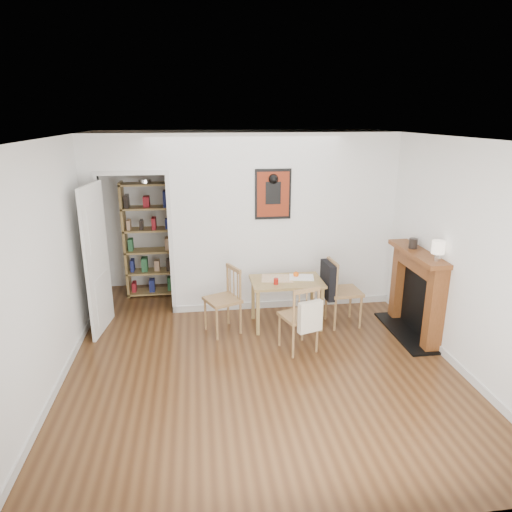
{
  "coord_description": "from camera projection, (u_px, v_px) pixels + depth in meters",
  "views": [
    {
      "loc": [
        -0.69,
        -5.03,
        2.83
      ],
      "look_at": [
        0.06,
        0.6,
        1.07
      ],
      "focal_mm": 32.0,
      "sensor_mm": 36.0,
      "label": 1
    }
  ],
  "objects": [
    {
      "name": "ceramic_jar_b",
      "position": [
        413.0,
        242.0,
        6.07
      ],
      "size": [
        0.08,
        0.08,
        0.1
      ],
      "primitive_type": "cylinder",
      "color": "black",
      "rests_on": "fireplace"
    },
    {
      "name": "mantel_lamp",
      "position": [
        438.0,
        248.0,
        5.42
      ],
      "size": [
        0.16,
        0.16,
        0.25
      ],
      "color": "silver",
      "rests_on": "fireplace"
    },
    {
      "name": "ground",
      "position": [
        258.0,
        352.0,
        5.69
      ],
      "size": [
        5.2,
        5.2,
        0.0
      ],
      "primitive_type": "plane",
      "color": "brown",
      "rests_on": "ground"
    },
    {
      "name": "dining_table",
      "position": [
        287.0,
        286.0,
        6.26
      ],
      "size": [
        0.97,
        0.62,
        0.66
      ],
      "color": "#A7884E",
      "rests_on": "ground"
    },
    {
      "name": "notebook",
      "position": [
        301.0,
        277.0,
        6.33
      ],
      "size": [
        0.37,
        0.3,
        0.02
      ],
      "primitive_type": "cube",
      "rotation": [
        0.0,
        0.0,
        -0.2
      ],
      "color": "white",
      "rests_on": "dining_table"
    },
    {
      "name": "red_glass",
      "position": [
        276.0,
        281.0,
        6.08
      ],
      "size": [
        0.06,
        0.06,
        0.08
      ],
      "primitive_type": "cylinder",
      "color": "#9C150E",
      "rests_on": "dining_table"
    },
    {
      "name": "chair_front",
      "position": [
        299.0,
        317.0,
        5.63
      ],
      "size": [
        0.56,
        0.59,
        0.88
      ],
      "color": "#A4724C",
      "rests_on": "ground"
    },
    {
      "name": "orange_fruit",
      "position": [
        296.0,
        274.0,
        6.35
      ],
      "size": [
        0.08,
        0.08,
        0.08
      ],
      "primitive_type": "sphere",
      "color": "#FF600D",
      "rests_on": "dining_table"
    },
    {
      "name": "placemat",
      "position": [
        277.0,
        278.0,
        6.31
      ],
      "size": [
        0.48,
        0.39,
        0.0
      ],
      "primitive_type": "cube",
      "rotation": [
        0.0,
        0.0,
        -0.16
      ],
      "color": "beige",
      "rests_on": "dining_table"
    },
    {
      "name": "ceramic_jar_a",
      "position": [
        413.0,
        243.0,
        5.95
      ],
      "size": [
        0.11,
        0.11,
        0.13
      ],
      "primitive_type": "cylinder",
      "color": "black",
      "rests_on": "fireplace"
    },
    {
      "name": "room_shell",
      "position": [
        252.0,
        226.0,
        6.59
      ],
      "size": [
        5.2,
        5.2,
        5.2
      ],
      "color": "white",
      "rests_on": "ground"
    },
    {
      "name": "chair_left",
      "position": [
        222.0,
        301.0,
        6.09
      ],
      "size": [
        0.6,
        0.6,
        0.91
      ],
      "color": "#A4724C",
      "rests_on": "ground"
    },
    {
      "name": "bookshelf",
      "position": [
        149.0,
        240.0,
        7.28
      ],
      "size": [
        0.78,
        0.31,
        1.85
      ],
      "color": "#A7884E",
      "rests_on": "ground"
    },
    {
      "name": "chair_right",
      "position": [
        342.0,
        291.0,
        6.31
      ],
      "size": [
        0.57,
        0.5,
        0.96
      ],
      "color": "#A4724C",
      "rests_on": "ground"
    },
    {
      "name": "fireplace",
      "position": [
        417.0,
        290.0,
        6.01
      ],
      "size": [
        0.45,
        1.25,
        1.16
      ],
      "color": "brown",
      "rests_on": "ground"
    }
  ]
}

